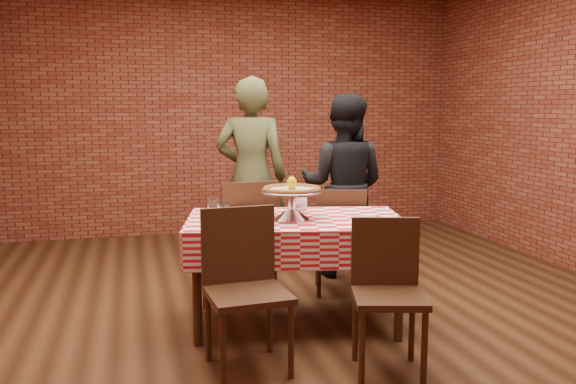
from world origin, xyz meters
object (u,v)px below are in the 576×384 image
object	(u,v)px
chair_far_right	(339,240)
condiment_caddy	(299,202)
table	(295,272)
pizza_stand	(292,205)
chair_near_right	(389,299)
chair_near_left	(248,292)
diner_black	(343,186)
chair_far_left	(244,236)
pizza	(292,190)
water_glass_left	(224,213)
water_glass_right	(213,207)
diner_olive	(251,176)

from	to	relation	value
chair_far_right	condiment_caddy	bearing A→B (deg)	54.43
table	pizza_stand	xyz separation A→B (m)	(-0.03, -0.03, 0.48)
pizza_stand	chair_near_right	xyz separation A→B (m)	(0.33, -0.88, -0.42)
chair_near_left	diner_black	world-z (taller)	diner_black
pizza_stand	chair_far_left	world-z (taller)	pizza_stand
chair_far_right	pizza	bearing A→B (deg)	63.69
pizza	diner_black	distance (m)	1.38
table	chair_far_left	xyz separation A→B (m)	(-0.21, 0.82, 0.10)
water_glass_left	water_glass_right	world-z (taller)	same
condiment_caddy	chair_far_right	bearing A→B (deg)	43.76
water_glass_left	pizza	bearing A→B (deg)	-3.26
pizza	chair_near_right	world-z (taller)	pizza
table	condiment_caddy	xyz separation A→B (m)	(0.10, 0.26, 0.45)
table	chair_near_right	bearing A→B (deg)	-71.53
water_glass_right	diner_black	size ratio (longest dim) A/B	0.07
diner_olive	chair_far_left	bearing A→B (deg)	91.33
water_glass_right	condiment_caddy	world-z (taller)	condiment_caddy
pizza	water_glass_right	size ratio (longest dim) A/B	3.33
condiment_caddy	chair_near_right	world-z (taller)	condiment_caddy
pizza	water_glass_left	bearing A→B (deg)	176.74
pizza_stand	diner_olive	bearing A→B (deg)	90.19
chair_near_right	diner_black	xyz separation A→B (m)	(0.45, 2.00, 0.38)
table	water_glass_left	xyz separation A→B (m)	(-0.50, 0.00, 0.44)
pizza_stand	water_glass_left	distance (m)	0.47
pizza	chair_near_left	bearing A→B (deg)	-124.47
pizza	condiment_caddy	world-z (taller)	pizza
pizza_stand	diner_black	world-z (taller)	diner_black
chair_near_left	chair_near_right	xyz separation A→B (m)	(0.77, -0.25, -0.03)
condiment_caddy	chair_near_left	xyz separation A→B (m)	(-0.57, -0.91, -0.36)
condiment_caddy	diner_black	size ratio (longest dim) A/B	0.09
chair_near_left	diner_olive	distance (m)	2.11
condiment_caddy	diner_olive	world-z (taller)	diner_olive
water_glass_left	chair_near_right	distance (m)	1.26
chair_far_right	diner_black	size ratio (longest dim) A/B	0.54
chair_far_right	diner_black	distance (m)	0.65
pizza_stand	condiment_caddy	size ratio (longest dim) A/B	3.07
table	chair_far_right	size ratio (longest dim) A/B	1.67
pizza_stand	chair_near_left	bearing A→B (deg)	-124.47
chair_far_right	diner_black	world-z (taller)	diner_black
pizza_stand	diner_olive	distance (m)	1.40
chair_near_left	chair_far_left	bearing A→B (deg)	75.53
chair_near_right	chair_near_left	bearing A→B (deg)	176.79
pizza_stand	diner_black	bearing A→B (deg)	55.25
chair_far_left	diner_olive	xyz separation A→B (m)	(0.17, 0.56, 0.42)
water_glass_left	table	bearing A→B (deg)	-0.12
water_glass_left	water_glass_right	xyz separation A→B (m)	(-0.04, 0.24, 0.00)
chair_near_right	water_glass_right	bearing A→B (deg)	141.23
chair_far_right	diner_olive	size ratio (longest dim) A/B	0.49
diner_olive	pizza	bearing A→B (deg)	108.70
pizza	table	bearing A→B (deg)	37.41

